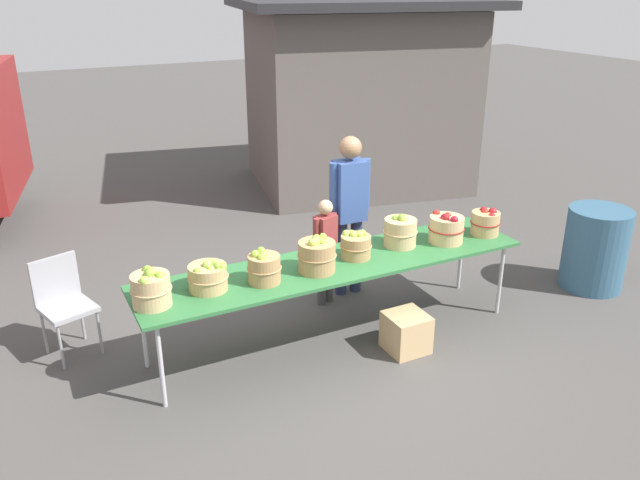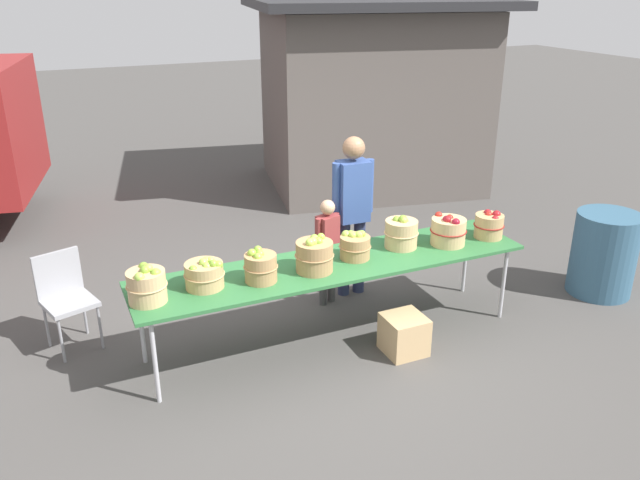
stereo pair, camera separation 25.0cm
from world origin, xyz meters
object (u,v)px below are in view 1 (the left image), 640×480
(apple_basket_green_5, at_px, (400,231))
(child_customer, at_px, (325,244))
(vendor_adult, at_px, (349,204))
(apple_basket_green_3, at_px, (317,255))
(market_table, at_px, (336,266))
(apple_basket_green_4, at_px, (356,245))
(folding_chair, at_px, (63,299))
(apple_basket_red_1, at_px, (485,222))
(produce_crate, at_px, (406,332))
(trash_barrel, at_px, (595,249))
(apple_basket_green_1, at_px, (208,277))
(apple_basket_green_2, at_px, (264,268))
(apple_basket_red_0, at_px, (446,229))
(apple_basket_green_0, at_px, (151,289))

(apple_basket_green_5, relative_size, child_customer, 0.29)
(apple_basket_green_5, height_order, vendor_adult, vendor_adult)
(apple_basket_green_3, bearing_deg, vendor_adult, 46.91)
(market_table, relative_size, apple_basket_green_4, 12.30)
(apple_basket_green_4, height_order, folding_chair, apple_basket_green_4)
(apple_basket_green_4, distance_m, apple_basket_red_1, 1.38)
(apple_basket_red_1, bearing_deg, produce_crate, -160.77)
(apple_basket_red_1, relative_size, trash_barrel, 0.33)
(apple_basket_green_1, height_order, apple_basket_green_3, apple_basket_green_3)
(folding_chair, bearing_deg, apple_basket_green_2, -49.64)
(apple_basket_green_4, distance_m, vendor_adult, 0.81)
(apple_basket_green_5, distance_m, produce_crate, 0.92)
(apple_basket_green_1, bearing_deg, apple_basket_red_1, -1.19)
(apple_basket_green_2, bearing_deg, apple_basket_green_4, 6.33)
(apple_basket_red_1, xyz_separation_m, trash_barrel, (1.32, -0.22, -0.44))
(apple_basket_green_1, relative_size, apple_basket_green_5, 1.03)
(apple_basket_green_4, xyz_separation_m, apple_basket_green_5, (0.50, 0.05, 0.02))
(apple_basket_green_4, relative_size, produce_crate, 0.83)
(apple_basket_red_0, height_order, vendor_adult, vendor_adult)
(apple_basket_green_1, bearing_deg, apple_basket_green_2, -9.08)
(market_table, bearing_deg, apple_basket_green_5, 5.76)
(apple_basket_green_5, xyz_separation_m, apple_basket_red_1, (0.88, -0.13, -0.02))
(trash_barrel, bearing_deg, apple_basket_red_0, 172.36)
(apple_basket_green_3, bearing_deg, apple_basket_red_1, 0.41)
(apple_basket_red_0, xyz_separation_m, trash_barrel, (1.77, -0.24, -0.45))
(apple_basket_red_1, bearing_deg, vendor_adult, 141.75)
(child_customer, bearing_deg, apple_basket_green_2, 20.74)
(apple_basket_red_0, distance_m, trash_barrel, 1.84)
(folding_chair, relative_size, produce_crate, 2.51)
(apple_basket_green_5, distance_m, folding_chair, 3.00)
(apple_basket_green_3, relative_size, folding_chair, 0.39)
(apple_basket_green_3, relative_size, child_customer, 0.31)
(trash_barrel, bearing_deg, apple_basket_green_5, 170.80)
(apple_basket_green_3, distance_m, apple_basket_red_1, 1.80)
(apple_basket_green_2, distance_m, folding_chair, 1.78)
(apple_basket_green_1, bearing_deg, market_table, 0.30)
(apple_basket_green_2, xyz_separation_m, apple_basket_green_3, (0.48, 0.00, 0.02))
(folding_chair, bearing_deg, apple_basket_red_1, -30.97)
(market_table, relative_size, apple_basket_green_3, 10.56)
(apple_basket_green_0, bearing_deg, vendor_adult, 20.76)
(vendor_adult, bearing_deg, trash_barrel, 158.60)
(apple_basket_green_0, distance_m, trash_barrel, 4.53)
(vendor_adult, xyz_separation_m, child_customer, (-0.32, -0.10, -0.33))
(apple_basket_red_1, bearing_deg, apple_basket_green_0, -179.97)
(child_customer, xyz_separation_m, produce_crate, (0.22, -1.10, -0.47))
(apple_basket_green_2, height_order, apple_basket_green_4, apple_basket_green_2)
(vendor_adult, bearing_deg, folding_chair, 0.12)
(apple_basket_red_0, relative_size, folding_chair, 0.39)
(apple_basket_red_0, bearing_deg, apple_basket_green_4, 175.58)
(apple_basket_green_0, relative_size, apple_basket_green_4, 1.10)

